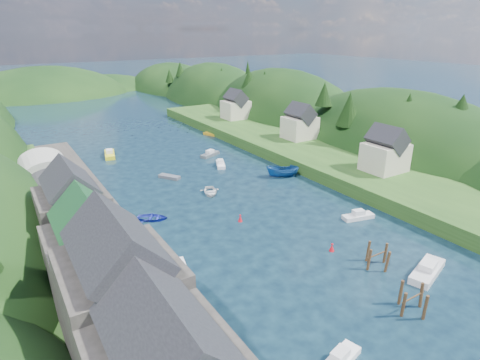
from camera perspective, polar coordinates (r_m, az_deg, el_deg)
ground at (r=83.45m, az=-8.05°, el=1.95°), size 600.00×600.00×0.00m
hillside_right at (r=128.59m, az=5.92°, el=5.27°), size 36.00×245.56×48.00m
far_hills at (r=202.73m, az=-22.42°, el=8.53°), size 103.00×68.00×44.00m
hill_trees at (r=94.43m, az=-12.09°, el=10.77°), size 91.94×146.89×12.34m
quay_left at (r=50.18m, az=-19.08°, el=-11.15°), size 12.00×110.00×2.00m
terrace_left_grass at (r=49.47m, az=-27.15°, el=-12.58°), size 12.00×110.00×2.50m
quayside_buildings at (r=35.29m, az=-17.97°, el=-13.86°), size 8.00×35.84×12.90m
boat_sheds at (r=65.33m, az=-25.26°, el=-0.34°), size 7.00×21.00×7.50m
terrace_right at (r=88.08m, az=9.71°, el=3.68°), size 16.00×120.00×2.40m
right_bank_cottages at (r=94.90m, az=7.91°, el=7.91°), size 9.00×59.24×8.41m
piling_cluster_near at (r=44.86m, az=23.30°, el=-15.64°), size 3.34×3.11×3.49m
piling_cluster_far at (r=50.99m, az=18.91°, el=-10.48°), size 3.40×3.15×3.28m
channel_buoy_near at (r=52.94m, az=12.94°, el=-9.35°), size 0.70×0.70×1.10m
channel_buoy_far at (r=59.04m, az=0.03°, el=-5.48°), size 0.70×0.70×1.10m
moored_boats at (r=59.04m, az=3.28°, el=-5.30°), size 37.19×91.74×2.42m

